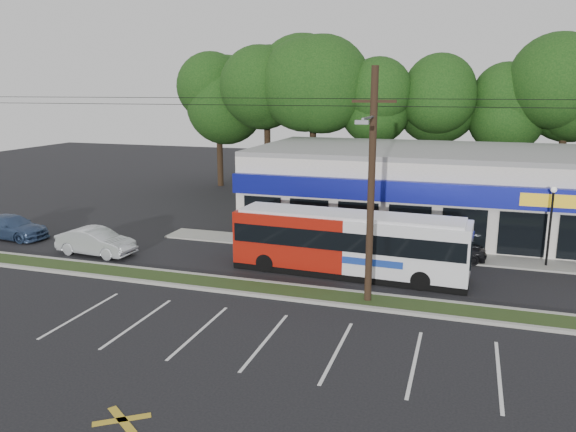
% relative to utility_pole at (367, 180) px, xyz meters
% --- Properties ---
extents(ground, '(120.00, 120.00, 0.00)m').
position_rel_utility_pole_xyz_m(ground, '(-2.83, -0.93, -5.41)').
color(ground, black).
rests_on(ground, ground).
extents(grass_strip, '(40.00, 1.60, 0.12)m').
position_rel_utility_pole_xyz_m(grass_strip, '(-2.83, 0.07, -5.35)').
color(grass_strip, '#2B3C18').
rests_on(grass_strip, ground).
extents(curb_south, '(40.00, 0.25, 0.14)m').
position_rel_utility_pole_xyz_m(curb_south, '(-2.83, -0.78, -5.34)').
color(curb_south, '#9E9E93').
rests_on(curb_south, ground).
extents(curb_north, '(40.00, 0.25, 0.14)m').
position_rel_utility_pole_xyz_m(curb_north, '(-2.83, 0.92, -5.34)').
color(curb_north, '#9E9E93').
rests_on(curb_north, ground).
extents(sidewalk, '(32.00, 2.20, 0.10)m').
position_rel_utility_pole_xyz_m(sidewalk, '(2.17, 8.07, -5.36)').
color(sidewalk, '#9E9E93').
rests_on(sidewalk, ground).
extents(strip_mall, '(25.00, 12.55, 5.30)m').
position_rel_utility_pole_xyz_m(strip_mall, '(2.67, 14.99, -2.76)').
color(strip_mall, beige).
rests_on(strip_mall, ground).
extents(utility_pole, '(50.00, 2.77, 10.00)m').
position_rel_utility_pole_xyz_m(utility_pole, '(0.00, 0.00, 0.00)').
color(utility_pole, black).
rests_on(utility_pole, ground).
extents(lamp_post, '(0.30, 0.30, 4.25)m').
position_rel_utility_pole_xyz_m(lamp_post, '(8.17, 7.87, -2.74)').
color(lamp_post, black).
rests_on(lamp_post, ground).
extents(tree_line, '(46.76, 6.76, 11.83)m').
position_rel_utility_pole_xyz_m(tree_line, '(1.17, 25.07, 3.00)').
color(tree_line, black).
rests_on(tree_line, ground).
extents(metrobus, '(11.74, 2.98, 3.13)m').
position_rel_utility_pole_xyz_m(metrobus, '(-1.43, 3.57, -3.76)').
color(metrobus, '#A0170C').
rests_on(metrobus, ground).
extents(car_dark, '(4.25, 1.96, 1.41)m').
position_rel_utility_pole_xyz_m(car_dark, '(3.16, 7.57, -4.71)').
color(car_dark, black).
rests_on(car_dark, ground).
extents(car_silver, '(4.64, 1.88, 1.50)m').
position_rel_utility_pole_xyz_m(car_silver, '(-15.58, 2.57, -4.66)').
color(car_silver, '#B6BABE').
rests_on(car_silver, ground).
extents(car_blue, '(5.03, 2.34, 1.42)m').
position_rel_utility_pole_xyz_m(car_blue, '(-22.83, 4.02, -4.70)').
color(car_blue, navy).
rests_on(car_blue, ground).
extents(pedestrian_a, '(0.81, 0.62, 1.96)m').
position_rel_utility_pole_xyz_m(pedestrian_a, '(3.80, 5.59, -4.43)').
color(pedestrian_a, white).
rests_on(pedestrian_a, ground).
extents(pedestrian_b, '(0.86, 0.70, 1.68)m').
position_rel_utility_pole_xyz_m(pedestrian_b, '(2.55, 5.07, -4.57)').
color(pedestrian_b, '#BCAFA9').
rests_on(pedestrian_b, ground).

